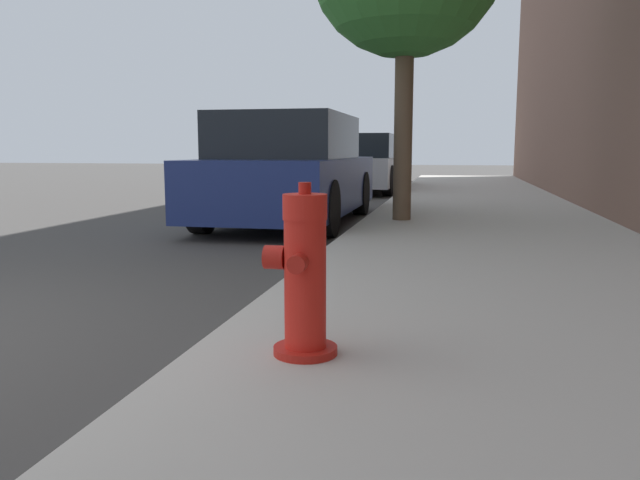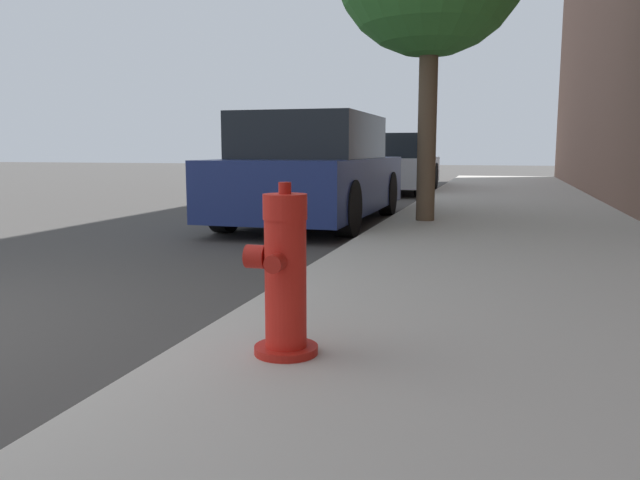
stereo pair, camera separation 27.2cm
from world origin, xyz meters
name	(u,v)px [view 2 (the right image)]	position (x,y,z in m)	size (l,w,h in m)	color
sidewalk_slab	(533,427)	(3.54, 0.00, 0.06)	(3.11, 40.00, 0.13)	#B7B2A8
fire_hydrant	(285,277)	(2.51, 0.33, 0.47)	(0.32, 0.33, 0.76)	red
parked_car_near	(315,172)	(0.92, 6.12, 0.71)	(1.77, 4.24, 1.49)	navy
parked_car_mid	(396,164)	(0.95, 12.80, 0.67)	(1.72, 4.25, 1.38)	#B7B7BC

